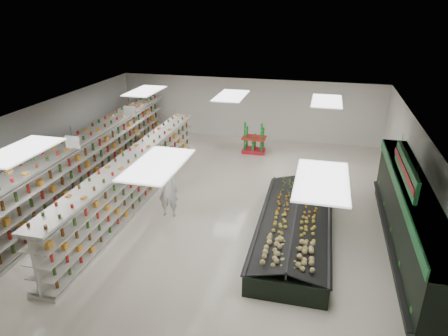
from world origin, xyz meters
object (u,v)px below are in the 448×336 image
(soda_endcap, at_px, (254,139))
(shopper_main, at_px, (168,191))
(gondola_left, at_px, (96,159))
(shopper_background, at_px, (140,149))
(produce_island, at_px, (295,226))
(gondola_center, at_px, (135,180))

(soda_endcap, xyz_separation_m, shopper_main, (-1.76, -6.86, 0.24))
(gondola_left, relative_size, soda_endcap, 8.89)
(shopper_background, bearing_deg, shopper_main, -111.38)
(shopper_background, bearing_deg, produce_island, -88.89)
(soda_endcap, bearing_deg, gondola_left, -138.48)
(produce_island, bearing_deg, soda_endcap, 109.70)
(gondola_center, bearing_deg, shopper_background, 112.63)
(gondola_left, distance_m, shopper_main, 4.29)
(produce_island, bearing_deg, gondola_center, 170.09)
(gondola_center, bearing_deg, gondola_left, 151.46)
(produce_island, bearing_deg, shopper_background, 148.61)
(gondola_left, relative_size, produce_island, 2.06)
(gondola_left, height_order, soda_endcap, gondola_left)
(gondola_left, height_order, shopper_background, gondola_left)
(gondola_left, distance_m, shopper_background, 2.38)
(shopper_main, bearing_deg, soda_endcap, -111.91)
(produce_island, distance_m, soda_endcap, 7.71)
(produce_island, relative_size, shopper_background, 4.15)
(soda_endcap, relative_size, shopper_background, 0.96)
(produce_island, relative_size, shopper_main, 3.29)
(produce_island, relative_size, soda_endcap, 4.31)
(produce_island, distance_m, shopper_main, 4.40)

